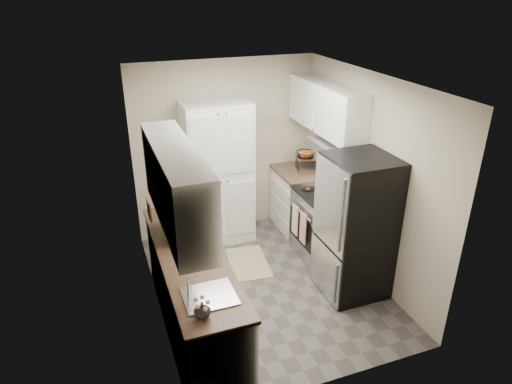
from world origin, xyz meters
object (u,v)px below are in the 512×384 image
(electric_range, at_px, (324,223))
(wine_bottle, at_px, (170,205))
(toaster_oven, at_px, (307,163))
(refrigerator, at_px, (356,227))
(pantry_cabinet, at_px, (218,174))
(microwave, at_px, (182,219))

(electric_range, xyz_separation_m, wine_bottle, (-2.01, 0.03, 0.61))
(toaster_oven, bearing_deg, wine_bottle, -145.34)
(electric_range, height_order, refrigerator, refrigerator)
(refrigerator, distance_m, toaster_oven, 1.61)
(refrigerator, xyz_separation_m, wine_bottle, (-1.97, 0.83, 0.24))
(electric_range, xyz_separation_m, toaster_oven, (0.12, 0.79, 0.55))
(pantry_cabinet, xyz_separation_m, wine_bottle, (-0.83, -0.90, 0.09))
(microwave, bearing_deg, refrigerator, -100.42)
(electric_range, relative_size, toaster_oven, 3.05)
(refrigerator, distance_m, microwave, 1.98)
(microwave, relative_size, wine_bottle, 1.77)
(electric_range, distance_m, microwave, 2.06)
(refrigerator, bearing_deg, pantry_cabinet, 123.46)
(pantry_cabinet, xyz_separation_m, electric_range, (1.17, -0.93, -0.52))
(refrigerator, bearing_deg, microwave, 166.42)
(microwave, relative_size, toaster_oven, 1.59)
(electric_range, bearing_deg, refrigerator, -92.48)
(microwave, height_order, wine_bottle, wine_bottle)
(pantry_cabinet, xyz_separation_m, refrigerator, (1.14, -1.73, -0.15))
(pantry_cabinet, relative_size, toaster_oven, 5.40)
(electric_range, relative_size, microwave, 1.92)
(pantry_cabinet, distance_m, microwave, 1.48)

